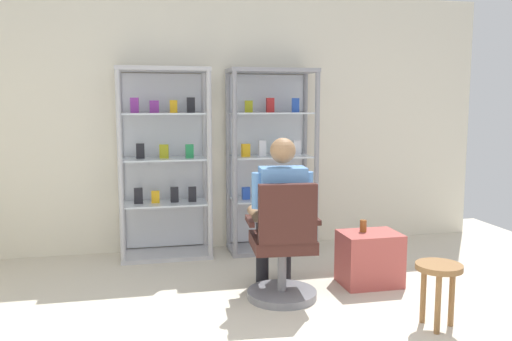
{
  "coord_description": "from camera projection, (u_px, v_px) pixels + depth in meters",
  "views": [
    {
      "loc": [
        -0.8,
        -2.63,
        1.57
      ],
      "look_at": [
        0.15,
        1.63,
        1.0
      ],
      "focal_mm": 37.28,
      "sensor_mm": 36.0,
      "label": 1
    }
  ],
  "objects": [
    {
      "name": "storage_crate",
      "position": [
        369.0,
        259.0,
        4.56
      ],
      "size": [
        0.5,
        0.38,
        0.46
      ],
      "primitive_type": "cube",
      "color": "#B24C47",
      "rests_on": "ground"
    },
    {
      "name": "display_cabinet_left",
      "position": [
        164.0,
        162.0,
        5.35
      ],
      "size": [
        0.9,
        0.45,
        1.9
      ],
      "color": "#B7B7BC",
      "rests_on": "ground"
    },
    {
      "name": "display_cabinet_right",
      "position": [
        270.0,
        159.0,
        5.59
      ],
      "size": [
        0.9,
        0.45,
        1.9
      ],
      "color": "gray",
      "rests_on": "ground"
    },
    {
      "name": "office_chair",
      "position": [
        283.0,
        252.0,
        4.17
      ],
      "size": [
        0.58,
        0.56,
        0.96
      ],
      "color": "slate",
      "rests_on": "ground"
    },
    {
      "name": "wooden_stool",
      "position": [
        438.0,
        277.0,
        3.67
      ],
      "size": [
        0.32,
        0.32,
        0.46
      ],
      "color": "olive",
      "rests_on": "ground"
    },
    {
      "name": "tea_glass",
      "position": [
        363.0,
        226.0,
        4.56
      ],
      "size": [
        0.06,
        0.06,
        0.1
      ],
      "primitive_type": "cylinder",
      "color": "brown",
      "rests_on": "storage_crate"
    },
    {
      "name": "seated_shopkeeper",
      "position": [
        280.0,
        208.0,
        4.29
      ],
      "size": [
        0.51,
        0.59,
        1.29
      ],
      "color": "black",
      "rests_on": "ground"
    },
    {
      "name": "back_wall",
      "position": [
        215.0,
        122.0,
        5.65
      ],
      "size": [
        6.0,
        0.1,
        2.7
      ],
      "primitive_type": "cube",
      "color": "silver",
      "rests_on": "ground"
    }
  ]
}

